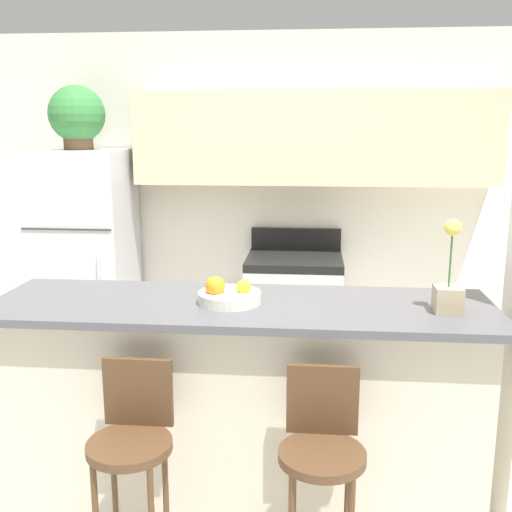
# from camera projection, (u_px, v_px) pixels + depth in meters

# --- Properties ---
(wall_back) EXTENTS (5.60, 0.38, 2.55)m
(wall_back) POSITION_uv_depth(u_px,v_px,m) (289.00, 176.00, 4.59)
(wall_back) COLOR silver
(wall_back) RESTS_ON ground_plane
(counter_bar) EXTENTS (2.25, 0.67, 1.08)m
(counter_bar) POSITION_uv_depth(u_px,v_px,m) (241.00, 413.00, 2.78)
(counter_bar) COLOR beige
(counter_bar) RESTS_ON ground_plane
(refrigerator) EXTENTS (0.68, 0.67, 1.68)m
(refrigerator) POSITION_uv_depth(u_px,v_px,m) (86.00, 261.00, 4.57)
(refrigerator) COLOR silver
(refrigerator) RESTS_ON ground_plane
(stove_range) EXTENTS (0.70, 0.65, 1.07)m
(stove_range) POSITION_uv_depth(u_px,v_px,m) (294.00, 314.00, 4.52)
(stove_range) COLOR silver
(stove_range) RESTS_ON ground_plane
(bar_stool_left) EXTENTS (0.33, 0.33, 0.95)m
(bar_stool_left) POSITION_uv_depth(u_px,v_px,m) (133.00, 448.00, 2.32)
(bar_stool_left) COLOR #4C331E
(bar_stool_left) RESTS_ON ground_plane
(bar_stool_right) EXTENTS (0.33, 0.33, 0.95)m
(bar_stool_right) POSITION_uv_depth(u_px,v_px,m) (322.00, 457.00, 2.25)
(bar_stool_right) COLOR #4C331E
(bar_stool_right) RESTS_ON ground_plane
(potted_plant_on_fridge) EXTENTS (0.41, 0.41, 0.46)m
(potted_plant_on_fridge) POSITION_uv_depth(u_px,v_px,m) (77.00, 116.00, 4.34)
(potted_plant_on_fridge) COLOR brown
(potted_plant_on_fridge) RESTS_ON refrigerator
(orchid_vase) EXTENTS (0.11, 0.11, 0.40)m
(orchid_vase) POSITION_uv_depth(u_px,v_px,m) (449.00, 285.00, 2.51)
(orchid_vase) COLOR tan
(orchid_vase) RESTS_ON counter_bar
(fruit_bowl) EXTENTS (0.28, 0.28, 0.12)m
(fruit_bowl) POSITION_uv_depth(u_px,v_px,m) (228.00, 295.00, 2.65)
(fruit_bowl) COLOR silver
(fruit_bowl) RESTS_ON counter_bar
(trash_bin) EXTENTS (0.28, 0.28, 0.38)m
(trash_bin) POSITION_uv_depth(u_px,v_px,m) (153.00, 355.00, 4.44)
(trash_bin) COLOR #59595B
(trash_bin) RESTS_ON ground_plane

